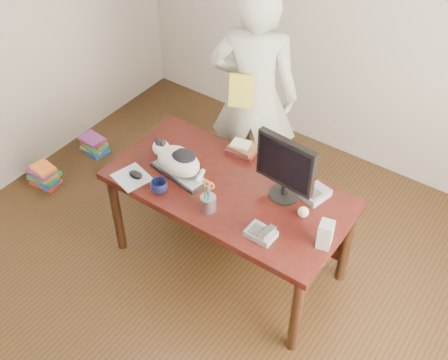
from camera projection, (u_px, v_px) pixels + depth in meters
room at (162, 167)px, 2.88m from camera, size 4.50×4.50×4.50m
desk at (235, 196)px, 3.79m from camera, size 1.60×0.80×0.75m
keyboard at (179, 173)px, 3.73m from camera, size 0.44×0.22×0.03m
cat at (177, 159)px, 3.66m from camera, size 0.41×0.24×0.23m
monitor at (286, 166)px, 3.40m from camera, size 0.41×0.21×0.45m
pen_cup at (208, 202)px, 3.45m from camera, size 0.10×0.10×0.25m
mousepad at (132, 177)px, 3.71m from camera, size 0.27×0.25×0.01m
mouse at (136, 174)px, 3.70m from camera, size 0.11×0.09×0.04m
coffee_mug at (159, 187)px, 3.58m from camera, size 0.15×0.15×0.09m
phone at (262, 233)px, 3.31m from camera, size 0.17×0.15×0.08m
speaker at (325, 235)px, 3.22m from camera, size 0.10×0.10×0.18m
baseball at (303, 212)px, 3.43m from camera, size 0.07×0.07×0.07m
book_stack at (242, 148)px, 3.89m from camera, size 0.22×0.17×0.07m
calculator at (315, 194)px, 3.56m from camera, size 0.17×0.20×0.05m
person at (254, 97)px, 4.14m from camera, size 0.78×0.67×1.80m
held_book at (241, 91)px, 3.93m from camera, size 0.20×0.16×0.24m
book_pile_a at (44, 175)px, 4.72m from camera, size 0.27×0.22×0.18m
book_pile_b at (94, 145)px, 5.05m from camera, size 0.26×0.20×0.15m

